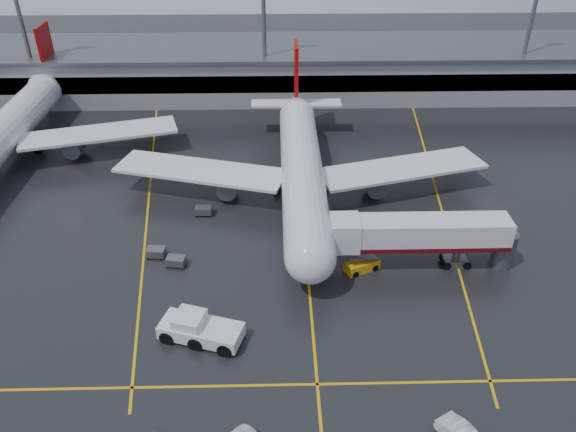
{
  "coord_description": "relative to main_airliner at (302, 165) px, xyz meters",
  "views": [
    {
      "loc": [
        -3.2,
        -53.73,
        37.27
      ],
      "look_at": [
        -2.0,
        -2.0,
        4.0
      ],
      "focal_mm": 34.86,
      "sensor_mm": 36.0,
      "label": 1
    }
  ],
  "objects": [
    {
      "name": "apron_line_right",
      "position": [
        18.0,
        0.3,
        -4.2
      ],
      "size": [
        7.57,
        69.64,
        0.02
      ],
      "primitive_type": "cube",
      "rotation": [
        0.0,
        0.0,
        -0.1
      ],
      "color": "gold",
      "rests_on": "ground"
    },
    {
      "name": "belt_loader",
      "position": [
        5.8,
        -16.32,
        -3.64
      ],
      "size": [
        3.98,
        2.93,
        2.32
      ],
      "color": "orange",
      "rests_on": "ground"
    },
    {
      "name": "apron_line_centre",
      "position": [
        0.0,
        -9.7,
        -4.2
      ],
      "size": [
        0.25,
        90.0,
        0.02
      ],
      "primitive_type": "cube",
      "color": "gold",
      "rests_on": "ground"
    },
    {
      "name": "pushback_tractor",
      "position": [
        -10.46,
        -26.05,
        -3.14
      ],
      "size": [
        8.1,
        5.16,
        2.69
      ],
      "color": "silver",
      "rests_on": "ground"
    },
    {
      "name": "apron_line_stop",
      "position": [
        0.0,
        -31.7,
        -4.2
      ],
      "size": [
        60.0,
        0.25,
        0.02
      ],
      "primitive_type": "cube",
      "color": "gold",
      "rests_on": "ground"
    },
    {
      "name": "second_airliner",
      "position": [
        -42.0,
        12.0,
        0.0
      ],
      "size": [
        48.8,
        45.6,
        14.1
      ],
      "color": "silver",
      "rests_on": "ground"
    },
    {
      "name": "terminal",
      "position": [
        0.0,
        38.23,
        0.11
      ],
      "size": [
        122.0,
        19.0,
        8.6
      ],
      "color": "gray",
      "rests_on": "ground"
    },
    {
      "name": "baggage_cart_c",
      "position": [
        -12.25,
        -4.91,
        -3.58
      ],
      "size": [
        2.03,
        1.34,
        1.12
      ],
      "color": "#595B60",
      "rests_on": "ground"
    },
    {
      "name": "baggage_cart_b",
      "position": [
        -16.61,
        -13.47,
        -3.58
      ],
      "size": [
        2.12,
        1.5,
        1.12
      ],
      "color": "#595B60",
      "rests_on": "ground"
    },
    {
      "name": "baggage_cart_a",
      "position": [
        -14.18,
        -15.14,
        -3.58
      ],
      "size": [
        2.17,
        1.59,
        1.12
      ],
      "color": "#595B60",
      "rests_on": "ground"
    },
    {
      "name": "light_mast_mid",
      "position": [
        -5.0,
        32.3,
        10.27
      ],
      "size": [
        3.0,
        1.2,
        25.45
      ],
      "color": "#595B60",
      "rests_on": "ground"
    },
    {
      "name": "main_airliner",
      "position": [
        0.0,
        0.0,
        0.0
      ],
      "size": [
        48.8,
        45.6,
        14.1
      ],
      "color": "silver",
      "rests_on": "ground"
    },
    {
      "name": "light_mast_left",
      "position": [
        -45.0,
        32.3,
        10.27
      ],
      "size": [
        3.0,
        1.2,
        25.45
      ],
      "color": "#595B60",
      "rests_on": "ground"
    },
    {
      "name": "apron_line_left",
      "position": [
        -20.0,
        0.3,
        -4.2
      ],
      "size": [
        9.99,
        69.35,
        0.02
      ],
      "primitive_type": "cube",
      "rotation": [
        0.0,
        0.0,
        0.14
      ],
      "color": "gold",
      "rests_on": "ground"
    },
    {
      "name": "jet_bridge",
      "position": [
        11.87,
        -15.7,
        -0.28
      ],
      "size": [
        19.9,
        3.4,
        6.05
      ],
      "color": "silver",
      "rests_on": "ground"
    },
    {
      "name": "ground",
      "position": [
        0.0,
        -9.7,
        -4.21
      ],
      "size": [
        220.0,
        220.0,
        0.0
      ],
      "primitive_type": "plane",
      "color": "black",
      "rests_on": "ground"
    },
    {
      "name": "light_mast_right",
      "position": [
        40.0,
        32.3,
        10.27
      ],
      "size": [
        3.0,
        1.2,
        25.45
      ],
      "color": "#595B60",
      "rests_on": "ground"
    }
  ]
}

